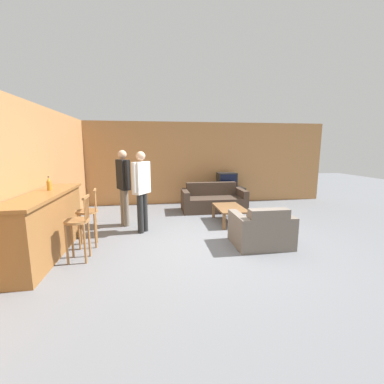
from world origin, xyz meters
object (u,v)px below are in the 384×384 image
bar_chair_near (78,226)px  person_by_counter (142,187)px  couch_far (213,201)px  coffee_table (230,209)px  person_by_window (123,183)px  tv (227,180)px  bottle (49,184)px  bar_chair_mid (88,216)px  armchair_near (261,231)px  tv_unit (226,196)px

bar_chair_near → person_by_counter: 1.66m
couch_far → coffee_table: 1.30m
couch_far → person_by_window: size_ratio=1.03×
bar_chair_near → couch_far: (2.89, 2.98, -0.29)m
tv → bottle: bearing=-142.7°
tv → person_by_window: size_ratio=0.34×
bar_chair_near → person_by_counter: bearing=53.7°
bottle → person_by_window: size_ratio=0.14×
bar_chair_mid → person_by_window: person_by_window is taller
bar_chair_mid → armchair_near: size_ratio=1.04×
tv → bottle: (-4.11, -3.13, 0.41)m
couch_far → coffee_table: (0.11, -1.29, 0.06)m
tv → person_by_counter: bearing=-136.3°
bar_chair_near → tv: (3.51, 3.74, 0.20)m
bar_chair_mid → tv: bearing=41.7°
tv → person_by_counter: (-2.56, -2.45, 0.21)m
couch_far → person_by_window: (-2.38, -1.13, 0.71)m
bar_chair_near → tv_unit: 5.14m
bar_chair_mid → tv_unit: bar_chair_mid is taller
tv_unit → bottle: 5.25m
bar_chair_near → person_by_counter: person_by_counter is taller
bar_chair_near → bar_chair_mid: 0.62m
person_by_window → couch_far: bearing=25.5°
couch_far → tv_unit: (0.61, 0.76, -0.02)m
bar_chair_mid → coffee_table: (3.01, 1.07, -0.24)m
couch_far → bottle: bearing=-145.9°
armchair_near → person_by_window: (-2.65, 1.66, 0.71)m
tv_unit → person_by_counter: person_by_counter is taller
bottle → person_by_window: person_by_window is taller
tv_unit → person_by_counter: 3.62m
bar_chair_mid → couch_far: bar_chair_mid is taller
coffee_table → person_by_window: person_by_window is taller
tv_unit → tv: tv is taller
bar_chair_mid → person_by_counter: (0.95, 0.68, 0.41)m
bottle → person_by_window: bearing=47.8°
couch_far → bottle: (-3.50, -2.37, 0.90)m
bar_chair_mid → person_by_window: bearing=67.3°
coffee_table → bar_chair_mid: bearing=-160.3°
bar_chair_near → bar_chair_mid: (-0.00, 0.62, 0.00)m
armchair_near → person_by_window: person_by_window is taller
tv → bottle: 5.19m
armchair_near → tv_unit: (0.34, 3.56, -0.02)m
tv → couch_far: bearing=-128.9°
bar_chair_near → bottle: 1.05m
couch_far → person_by_counter: size_ratio=1.05×
couch_far → tv_unit: size_ratio=1.58×
person_by_window → bar_chair_mid: bearing=-112.7°
armchair_near → person_by_counter: bearing=153.5°
coffee_table → bottle: 3.87m
bar_chair_near → armchair_near: bearing=3.4°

